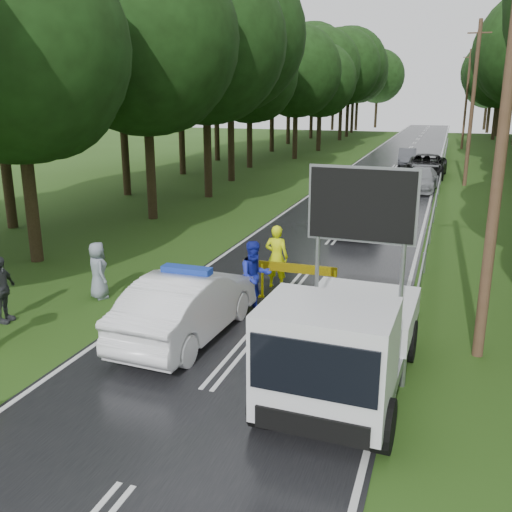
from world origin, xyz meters
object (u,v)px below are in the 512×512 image
at_px(police_sedan, 188,305).
at_px(queue_car_fourth, 407,157).
at_px(queue_car_second, 421,179).
at_px(queue_car_third, 426,166).
at_px(work_truck, 342,341).
at_px(officer, 277,257).
at_px(barrier, 289,273).
at_px(civilian, 255,276).
at_px(queue_car_first, 361,214).

bearing_deg(police_sedan, queue_car_fourth, -90.72).
height_order(queue_car_second, queue_car_third, queue_car_third).
xyz_separation_m(work_truck, officer, (-3.06, 5.78, -0.18)).
relative_size(barrier, civilian, 1.40).
distance_m(civilian, queue_car_second, 22.31).
bearing_deg(queue_car_third, queue_car_first, -93.84).
xyz_separation_m(barrier, queue_car_second, (2.42, 21.10, -0.17)).
xyz_separation_m(queue_car_first, queue_car_fourth, (0.00, 24.92, -0.12)).
distance_m(officer, queue_car_second, 20.33).
distance_m(police_sedan, civilian, 2.37).
bearing_deg(queue_car_second, queue_car_third, 93.49).
bearing_deg(queue_car_fourth, officer, -95.87).
height_order(work_truck, queue_car_second, work_truck).
xyz_separation_m(police_sedan, queue_car_first, (2.27, 12.35, -0.03)).
xyz_separation_m(barrier, queue_car_third, (2.42, 27.10, -0.06)).
distance_m(barrier, queue_car_fourth, 34.12).
relative_size(queue_car_second, queue_car_fourth, 1.17).
height_order(police_sedan, officer, officer).
distance_m(police_sedan, queue_car_third, 30.53).
xyz_separation_m(work_truck, civilian, (-3.07, 3.78, -0.18)).
relative_size(barrier, queue_car_first, 0.60).
bearing_deg(work_truck, police_sedan, 160.06).
xyz_separation_m(officer, queue_car_third, (3.09, 26.10, -0.19)).
bearing_deg(queue_car_second, work_truck, -86.58).
bearing_deg(queue_car_second, officer, -95.26).
height_order(queue_car_second, queue_car_fourth, queue_car_second).
distance_m(queue_car_first, queue_car_third, 17.99).
bearing_deg(work_truck, queue_car_first, 99.13).
relative_size(officer, queue_car_fourth, 0.49).
distance_m(police_sedan, queue_car_first, 12.56).
bearing_deg(queue_car_fourth, queue_car_third, -79.25).
height_order(civilian, queue_car_third, civilian).
bearing_deg(queue_car_third, work_truck, -88.16).
distance_m(barrier, queue_car_first, 9.21).
bearing_deg(officer, civilian, 90.96).
xyz_separation_m(police_sedan, officer, (0.98, 4.16, 0.17)).
xyz_separation_m(work_truck, barrier, (-2.39, 4.78, -0.31)).
distance_m(work_truck, queue_car_first, 14.09).
bearing_deg(queue_car_second, queue_car_fourth, 101.36).
bearing_deg(police_sedan, civilian, -111.46).
distance_m(queue_car_first, queue_car_second, 12.04).
xyz_separation_m(work_truck, queue_car_second, (0.03, 25.88, -0.48)).
xyz_separation_m(officer, queue_car_fourth, (1.29, 33.11, -0.32)).
relative_size(queue_car_second, queue_car_third, 0.82).
relative_size(work_truck, officer, 2.79).
relative_size(civilian, queue_car_third, 0.34).
xyz_separation_m(queue_car_second, queue_car_fourth, (-1.80, 13.01, -0.02)).
distance_m(work_truck, civilian, 4.87).
height_order(barrier, queue_car_second, queue_car_second).
height_order(civilian, queue_car_second, civilian).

